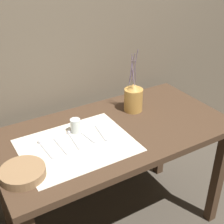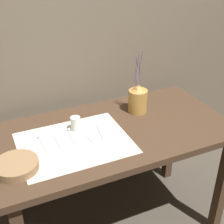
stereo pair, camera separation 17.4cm
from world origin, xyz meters
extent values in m
cube|color=#6B5E4C|center=(0.00, 0.47, 1.20)|extent=(7.00, 0.06, 2.40)
cube|color=#422D1E|center=(0.00, 0.00, 0.78)|extent=(1.38, 0.72, 0.04)
cube|color=#422D1E|center=(0.63, -0.30, 0.38)|extent=(0.06, 0.06, 0.76)
cube|color=#422D1E|center=(-0.63, 0.30, 0.38)|extent=(0.06, 0.06, 0.76)
cube|color=#422D1E|center=(0.63, 0.30, 0.38)|extent=(0.06, 0.06, 0.76)
cube|color=beige|center=(-0.25, -0.04, 0.80)|extent=(0.59, 0.46, 0.00)
cylinder|color=#B7843D|center=(0.23, 0.14, 0.87)|extent=(0.12, 0.12, 0.15)
cone|color=#B7843D|center=(0.23, 0.14, 0.97)|extent=(0.09, 0.09, 0.04)
cylinder|color=slate|center=(0.21, 0.14, 1.09)|extent=(0.01, 0.05, 0.20)
cylinder|color=slate|center=(0.21, 0.13, 1.06)|extent=(0.01, 0.04, 0.15)
cylinder|color=slate|center=(0.21, 0.15, 1.07)|extent=(0.04, 0.02, 0.17)
cylinder|color=slate|center=(0.23, 0.14, 1.07)|extent=(0.04, 0.04, 0.16)
cylinder|color=slate|center=(0.22, 0.15, 1.09)|extent=(0.05, 0.05, 0.20)
cylinder|color=slate|center=(0.24, 0.15, 1.09)|extent=(0.02, 0.03, 0.22)
cylinder|color=#8E6B47|center=(-0.57, -0.13, 0.82)|extent=(0.21, 0.21, 0.04)
cylinder|color=silver|center=(-0.20, 0.08, 0.84)|extent=(0.06, 0.06, 0.08)
cube|color=#A8A8AD|center=(-0.41, 0.00, 0.80)|extent=(0.02, 0.17, 0.00)
sphere|color=#A8A8AD|center=(-0.42, 0.09, 0.81)|extent=(0.02, 0.02, 0.02)
cube|color=#A8A8AD|center=(-0.33, 0.00, 0.80)|extent=(0.02, 0.17, 0.00)
cube|color=#A8A8AD|center=(-0.25, 0.01, 0.80)|extent=(0.03, 0.17, 0.00)
sphere|color=#A8A8AD|center=(-0.24, 0.09, 0.81)|extent=(0.02, 0.02, 0.02)
cube|color=#A8A8AD|center=(-0.17, 0.02, 0.80)|extent=(0.03, 0.17, 0.00)
cube|color=#A8A8AD|center=(-0.09, 0.00, 0.80)|extent=(0.04, 0.17, 0.00)
camera|label=1|loc=(-0.79, -1.31, 1.78)|focal=50.00mm
camera|label=2|loc=(-0.64, -1.39, 1.78)|focal=50.00mm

